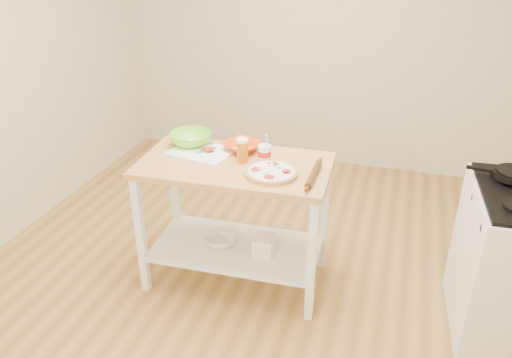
{
  "coord_description": "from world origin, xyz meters",
  "views": [
    {
      "loc": [
        0.87,
        -2.64,
        2.23
      ],
      "look_at": [
        0.03,
        0.11,
        0.79
      ],
      "focal_mm": 35.0,
      "sensor_mm": 36.0,
      "label": 1
    }
  ],
  "objects_px": {
    "rolling_pin": "(314,174)",
    "shelf_glass_bowl": "(221,240)",
    "cutting_board": "(202,151)",
    "shelf_bin": "(264,245)",
    "orange_bowl": "(243,146)",
    "green_bowl": "(191,139)",
    "pizza": "(271,172)",
    "prep_island": "(235,197)",
    "spatula": "(205,150)",
    "knife": "(189,143)",
    "yogurt_tub": "(264,153)",
    "beer_pint": "(243,150)"
  },
  "relations": [
    {
      "from": "pizza",
      "to": "cutting_board",
      "type": "relative_size",
      "value": 0.72
    },
    {
      "from": "cutting_board",
      "to": "shelf_bin",
      "type": "height_order",
      "value": "cutting_board"
    },
    {
      "from": "prep_island",
      "to": "cutting_board",
      "type": "distance_m",
      "value": 0.38
    },
    {
      "from": "beer_pint",
      "to": "prep_island",
      "type": "bearing_deg",
      "value": -139.66
    },
    {
      "from": "prep_island",
      "to": "shelf_glass_bowl",
      "type": "bearing_deg",
      "value": -176.88
    },
    {
      "from": "green_bowl",
      "to": "yogurt_tub",
      "type": "relative_size",
      "value": 1.53
    },
    {
      "from": "rolling_pin",
      "to": "shelf_glass_bowl",
      "type": "distance_m",
      "value": 0.89
    },
    {
      "from": "cutting_board",
      "to": "orange_bowl",
      "type": "bearing_deg",
      "value": 33.31
    },
    {
      "from": "cutting_board",
      "to": "shelf_bin",
      "type": "xyz_separation_m",
      "value": [
        0.47,
        -0.12,
        -0.58
      ]
    },
    {
      "from": "prep_island",
      "to": "green_bowl",
      "type": "relative_size",
      "value": 4.4
    },
    {
      "from": "spatula",
      "to": "orange_bowl",
      "type": "bearing_deg",
      "value": -18.24
    },
    {
      "from": "pizza",
      "to": "orange_bowl",
      "type": "height_order",
      "value": "orange_bowl"
    },
    {
      "from": "rolling_pin",
      "to": "shelf_bin",
      "type": "xyz_separation_m",
      "value": [
        -0.31,
        0.03,
        -0.59
      ]
    },
    {
      "from": "pizza",
      "to": "rolling_pin",
      "type": "relative_size",
      "value": 0.95
    },
    {
      "from": "pizza",
      "to": "green_bowl",
      "type": "bearing_deg",
      "value": 156.22
    },
    {
      "from": "knife",
      "to": "shelf_glass_bowl",
      "type": "height_order",
      "value": "knife"
    },
    {
      "from": "spatula",
      "to": "shelf_bin",
      "type": "relative_size",
      "value": 1.02
    },
    {
      "from": "cutting_board",
      "to": "beer_pint",
      "type": "relative_size",
      "value": 2.93
    },
    {
      "from": "spatula",
      "to": "cutting_board",
      "type": "bearing_deg",
      "value": 150.88
    },
    {
      "from": "orange_bowl",
      "to": "green_bowl",
      "type": "relative_size",
      "value": 0.85
    },
    {
      "from": "rolling_pin",
      "to": "shelf_glass_bowl",
      "type": "relative_size",
      "value": 1.55
    },
    {
      "from": "beer_pint",
      "to": "rolling_pin",
      "type": "relative_size",
      "value": 0.45
    },
    {
      "from": "shelf_glass_bowl",
      "to": "shelf_bin",
      "type": "xyz_separation_m",
      "value": [
        0.32,
        -0.02,
        0.03
      ]
    },
    {
      "from": "pizza",
      "to": "rolling_pin",
      "type": "distance_m",
      "value": 0.26
    },
    {
      "from": "prep_island",
      "to": "yogurt_tub",
      "type": "height_order",
      "value": "yogurt_tub"
    },
    {
      "from": "cutting_board",
      "to": "yogurt_tub",
      "type": "bearing_deg",
      "value": 9.72
    },
    {
      "from": "spatula",
      "to": "orange_bowl",
      "type": "xyz_separation_m",
      "value": [
        0.23,
        0.1,
        0.01
      ]
    },
    {
      "from": "pizza",
      "to": "cutting_board",
      "type": "height_order",
      "value": "pizza"
    },
    {
      "from": "shelf_glass_bowl",
      "to": "knife",
      "type": "bearing_deg",
      "value": 146.02
    },
    {
      "from": "prep_island",
      "to": "spatula",
      "type": "distance_m",
      "value": 0.37
    },
    {
      "from": "green_bowl",
      "to": "beer_pint",
      "type": "bearing_deg",
      "value": -20.0
    },
    {
      "from": "shelf_glass_bowl",
      "to": "shelf_bin",
      "type": "height_order",
      "value": "shelf_bin"
    },
    {
      "from": "pizza",
      "to": "spatula",
      "type": "height_order",
      "value": "pizza"
    },
    {
      "from": "cutting_board",
      "to": "spatula",
      "type": "distance_m",
      "value": 0.02
    },
    {
      "from": "rolling_pin",
      "to": "pizza",
      "type": "bearing_deg",
      "value": -170.66
    },
    {
      "from": "knife",
      "to": "yogurt_tub",
      "type": "distance_m",
      "value": 0.58
    },
    {
      "from": "green_bowl",
      "to": "beer_pint",
      "type": "xyz_separation_m",
      "value": [
        0.43,
        -0.16,
        0.03
      ]
    },
    {
      "from": "prep_island",
      "to": "shelf_glass_bowl",
      "type": "relative_size",
      "value": 5.67
    },
    {
      "from": "knife",
      "to": "beer_pint",
      "type": "relative_size",
      "value": 1.75
    },
    {
      "from": "orange_bowl",
      "to": "rolling_pin",
      "type": "distance_m",
      "value": 0.59
    },
    {
      "from": "pizza",
      "to": "green_bowl",
      "type": "relative_size",
      "value": 1.15
    },
    {
      "from": "prep_island",
      "to": "orange_bowl",
      "type": "height_order",
      "value": "orange_bowl"
    },
    {
      "from": "cutting_board",
      "to": "spatula",
      "type": "bearing_deg",
      "value": 23.31
    },
    {
      "from": "prep_island",
      "to": "orange_bowl",
      "type": "xyz_separation_m",
      "value": [
        -0.01,
        0.2,
        0.28
      ]
    },
    {
      "from": "green_bowl",
      "to": "yogurt_tub",
      "type": "bearing_deg",
      "value": -10.39
    },
    {
      "from": "beer_pint",
      "to": "shelf_bin",
      "type": "height_order",
      "value": "beer_pint"
    },
    {
      "from": "pizza",
      "to": "shelf_glass_bowl",
      "type": "bearing_deg",
      "value": 166.78
    },
    {
      "from": "prep_island",
      "to": "beer_pint",
      "type": "relative_size",
      "value": 8.14
    },
    {
      "from": "rolling_pin",
      "to": "shelf_bin",
      "type": "height_order",
      "value": "rolling_pin"
    },
    {
      "from": "green_bowl",
      "to": "yogurt_tub",
      "type": "distance_m",
      "value": 0.56
    }
  ]
}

